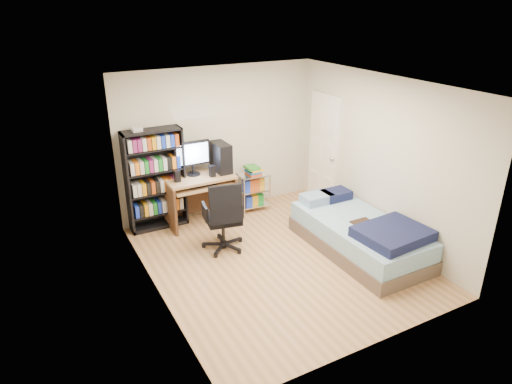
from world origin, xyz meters
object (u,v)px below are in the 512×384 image
bed (360,234)px  media_shelf (155,179)px  office_chair (224,228)px  computer_desk (204,178)px

bed → media_shelf: bearing=137.4°
office_chair → bed: 2.02m
media_shelf → computer_desk: media_shelf is taller
office_chair → bed: (1.75, -1.00, -0.08)m
media_shelf → computer_desk: bearing=-9.8°
computer_desk → office_chair: bearing=-97.7°
computer_desk → bed: (1.60, -2.06, -0.48)m
media_shelf → bed: bearing=-42.6°
computer_desk → office_chair: (-0.14, -1.06, -0.40)m
media_shelf → bed: media_shelf is taller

